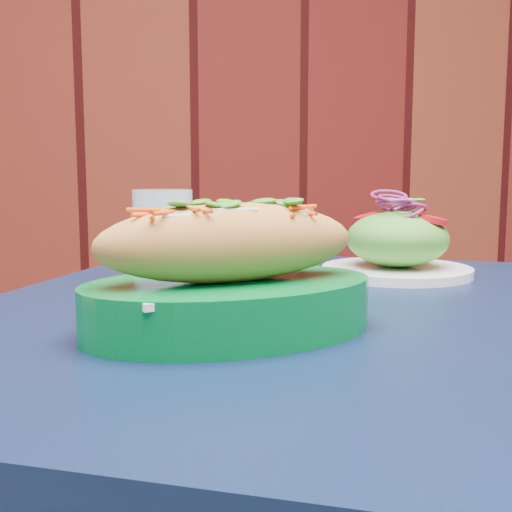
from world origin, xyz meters
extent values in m
cube|color=white|center=(0.00, 2.98, 1.40)|extent=(5.00, 0.05, 2.80)
cube|color=#4F0E0E|center=(0.00, 2.97, 1.40)|extent=(4.90, 0.04, 2.80)
cube|color=black|center=(0.08, 1.28, 0.73)|extent=(1.05, 1.05, 0.03)
cylinder|color=black|center=(-0.09, 1.71, 0.36)|extent=(0.04, 0.04, 0.72)
cube|color=white|center=(-0.05, 1.20, 0.79)|extent=(0.22, 0.18, 0.01)
ellipsoid|color=#CF8441|center=(-0.05, 1.20, 0.83)|extent=(0.25, 0.14, 0.07)
cylinder|color=white|center=(0.20, 1.48, 0.76)|extent=(0.20, 0.20, 0.01)
ellipsoid|color=#4C992D|center=(0.20, 1.48, 0.80)|extent=(0.14, 0.14, 0.08)
cylinder|color=red|center=(0.24, 1.45, 0.83)|extent=(0.04, 0.04, 0.01)
cylinder|color=red|center=(0.17, 1.50, 0.83)|extent=(0.04, 0.04, 0.01)
cylinder|color=red|center=(0.20, 1.52, 0.83)|extent=(0.04, 0.04, 0.01)
torus|color=#801C57|center=(0.20, 1.48, 0.84)|extent=(0.05, 0.05, 0.00)
torus|color=#801C57|center=(0.20, 1.48, 0.85)|extent=(0.05, 0.05, 0.00)
torus|color=#801C57|center=(0.20, 1.48, 0.85)|extent=(0.05, 0.05, 0.00)
torus|color=#801C57|center=(0.20, 1.48, 0.85)|extent=(0.05, 0.05, 0.00)
torus|color=#801C57|center=(0.20, 1.48, 0.86)|extent=(0.05, 0.05, 0.00)
torus|color=#801C57|center=(0.20, 1.48, 0.86)|extent=(0.05, 0.05, 0.00)
cylinder|color=silver|center=(-0.11, 1.44, 0.81)|extent=(0.07, 0.07, 0.12)
camera|label=1|loc=(-0.11, 0.65, 0.89)|focal=45.00mm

